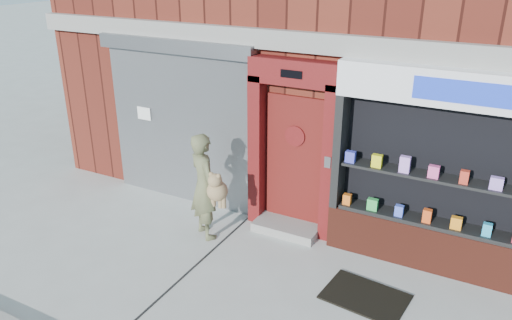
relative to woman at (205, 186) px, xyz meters
The scene contains 6 objects.
ground 2.30m from the woman, 27.45° to the right, with size 80.00×80.00×0.00m, color #9E9E99.
shutter_bay 1.68m from the woman, 139.69° to the left, with size 3.10×0.30×3.04m.
red_door_bay 1.54m from the woman, 38.02° to the left, with size 1.52×0.58×2.90m.
pharmacy_bay 3.75m from the woman, 12.99° to the left, with size 3.50×0.41×3.00m.
woman is the anchor object (origin of this frame).
doormat 2.98m from the woman, ahead, with size 1.10×0.77×0.03m, color black.
Camera 1 is at (2.22, -5.04, 4.37)m, focal length 35.00 mm.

